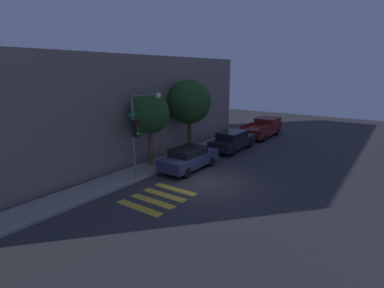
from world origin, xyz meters
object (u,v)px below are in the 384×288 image
sedan_middle (232,140)px  tree_near_corner (149,114)px  pickup_truck (263,128)px  traffic_light_pole (141,122)px  tree_midblock (189,102)px  sedan_near_corner (189,158)px

sedan_middle → tree_near_corner: size_ratio=0.98×
pickup_truck → tree_near_corner: tree_near_corner is taller
traffic_light_pole → tree_midblock: (6.16, 1.12, 0.50)m
sedan_near_corner → tree_near_corner: tree_near_corner is taller
sedan_near_corner → traffic_light_pole: bearing=155.7°
sedan_near_corner → pickup_truck: 11.90m
pickup_truck → tree_midblock: (-8.55, 2.39, 2.98)m
sedan_middle → tree_midblock: tree_midblock is taller
sedan_middle → pickup_truck: bearing=-0.0°
sedan_middle → pickup_truck: size_ratio=0.88×
sedan_near_corner → tree_midblock: (3.35, 2.39, 3.07)m
traffic_light_pole → sedan_near_corner: size_ratio=1.13×
sedan_near_corner → pickup_truck: bearing=-0.0°
sedan_middle → tree_near_corner: tree_near_corner is taller
sedan_near_corner → tree_near_corner: 3.72m
traffic_light_pole → tree_midblock: size_ratio=0.90×
tree_near_corner → sedan_middle: bearing=-19.6°
sedan_middle → tree_midblock: bearing=135.5°
tree_near_corner → tree_midblock: size_ratio=0.87×
tree_near_corner → traffic_light_pole: bearing=-149.1°
tree_midblock → tree_near_corner: bearing=180.0°
traffic_light_pole → tree_midblock: tree_midblock is taller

